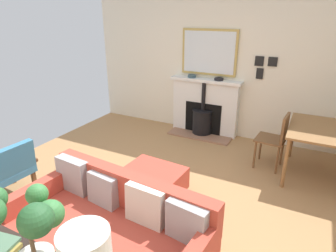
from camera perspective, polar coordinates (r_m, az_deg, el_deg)
The scene contains 13 objects.
ground_plane at distance 3.53m, azimuth -3.15°, elevation -16.22°, with size 5.29×5.22×0.01m, color #A87A4C.
wall_left at distance 5.29m, azimuth 11.34°, elevation 12.90°, with size 0.12×5.22×2.78m, color silver.
fireplace at distance 5.42m, azimuth 7.22°, elevation 3.11°, with size 0.52×1.32×1.05m.
mirror_over_mantel at distance 5.28m, azimuth 8.15°, elevation 14.31°, with size 0.04×1.01×0.80m.
mantel_bowl_near at distance 5.36m, azimuth 4.78°, elevation 9.88°, with size 0.15×0.15×0.05m.
mantel_bowl_far at distance 5.19m, azimuth 10.07°, elevation 9.20°, with size 0.16×0.16×0.04m.
sofa at distance 2.76m, azimuth -11.42°, elevation -19.98°, with size 1.03×1.86×0.79m.
ottoman at distance 3.59m, azimuth -3.28°, elevation -10.93°, with size 0.69×0.76×0.37m.
armchair_accent at distance 3.95m, azimuth -29.86°, elevation -7.54°, with size 0.71×0.62×0.75m.
potted_plant at distance 1.73m, azimuth -25.86°, elevation -18.11°, with size 0.42×0.42×0.64m.
dining_table at distance 4.34m, azimuth 28.47°, elevation -1.59°, with size 1.06×0.86×0.73m.
dining_chair_near_fireplace at distance 4.39m, azimuth 20.81°, elevation -2.00°, with size 0.43×0.43×0.84m.
photo_gallery_row at distance 5.08m, azimuth 18.53°, elevation 11.39°, with size 0.02×0.35×0.37m.
Camera 1 is at (2.39, 1.43, 2.17)m, focal length 30.64 mm.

